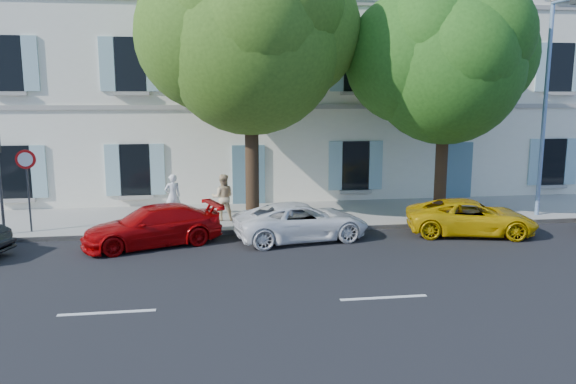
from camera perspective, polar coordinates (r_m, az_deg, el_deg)
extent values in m
plane|color=black|center=(16.64, 5.43, -5.83)|extent=(90.00, 90.00, 0.00)
cube|color=#A09E96|center=(20.84, 2.53, -2.34)|extent=(36.00, 4.50, 0.15)
cube|color=#9E998E|center=(18.77, 3.78, -3.72)|extent=(36.00, 0.16, 0.16)
cube|color=white|center=(26.07, 0.18, 13.25)|extent=(28.00, 7.00, 12.00)
imported|color=#A60406|center=(17.34, -13.60, -3.37)|extent=(4.45, 2.92, 1.20)
imported|color=white|center=(17.53, 1.38, -2.99)|extent=(4.47, 2.59, 1.17)
imported|color=#D6A709|center=(19.12, 18.11, -2.45)|extent=(4.41, 2.75, 1.14)
cylinder|color=#3A2819|center=(19.21, -3.67, 2.46)|extent=(0.47, 0.47, 3.72)
ellipsoid|color=#47781E|center=(19.11, -3.81, 14.71)|extent=(5.95, 5.95, 6.55)
cylinder|color=#3A2819|center=(20.64, 15.27, 2.01)|extent=(0.43, 0.43, 3.26)
ellipsoid|color=#30701C|center=(20.48, 15.74, 12.09)|extent=(5.30, 5.30, 5.83)
cylinder|color=#383A3D|center=(19.57, -27.16, 0.12)|extent=(0.09, 0.09, 2.79)
cylinder|color=#383A3D|center=(19.63, -24.82, -0.49)|extent=(0.06, 0.06, 2.23)
cylinder|color=red|center=(19.44, -25.11, 3.02)|extent=(0.61, 0.11, 0.61)
cylinder|color=#7293BF|center=(22.02, 24.61, 7.37)|extent=(0.15, 0.15, 7.42)
cylinder|color=#7293BF|center=(21.68, 26.32, 17.07)|extent=(0.18, 1.30, 0.09)
imported|color=white|center=(20.30, -11.63, -0.40)|extent=(0.66, 0.53, 1.56)
imported|color=#D5B888|center=(19.63, -6.63, -0.54)|extent=(0.84, 0.68, 1.62)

